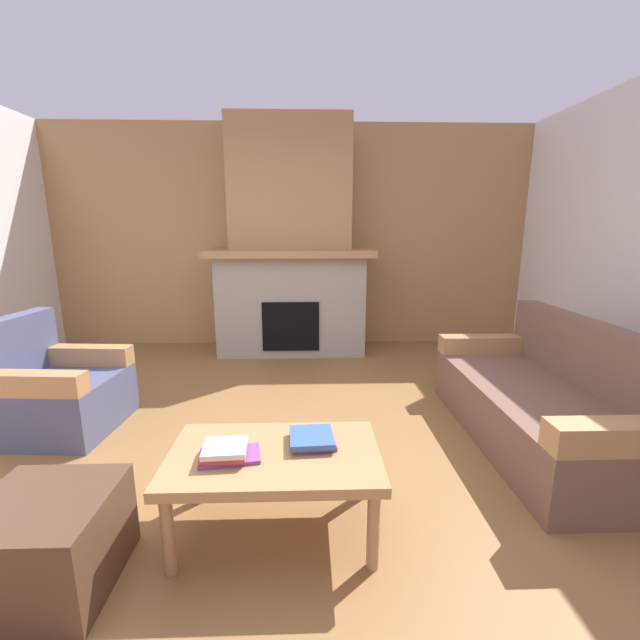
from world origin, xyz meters
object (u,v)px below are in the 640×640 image
Objects in this scene: couch at (545,403)px; ottoman at (47,543)px; fireplace at (291,254)px; armchair at (55,391)px; coffee_table at (275,462)px.

couch is 3.46× the size of ottoman.
fireplace is 3.18× the size of armchair.
armchair is at bearing 146.27° from coffee_table.
coffee_table reaches higher than ottoman.
armchair is 1.63× the size of ottoman.
couch is (1.83, -2.33, -0.88)m from fireplace.
armchair is (-3.50, 0.31, 0.01)m from couch.
fireplace is at bearing 75.52° from ottoman.
fireplace is 3.69m from ottoman.
coffee_table is at bearing -89.54° from fireplace.
ottoman is (-0.89, -3.45, -0.96)m from fireplace.
couch is at bearing -51.90° from fireplace.
couch is at bearing 24.70° from coffee_table.
couch is 2.12× the size of armchair.
coffee_table is at bearing -33.73° from armchair.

